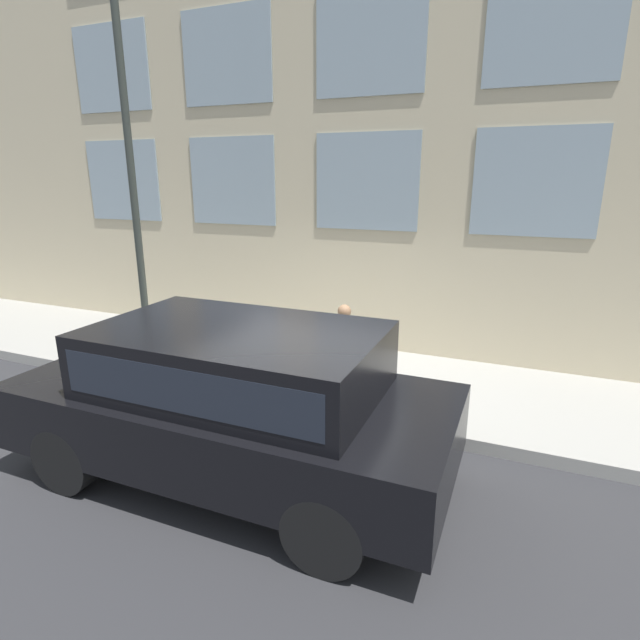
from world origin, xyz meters
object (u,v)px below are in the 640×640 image
object	(u,v)px
fire_hydrant	(296,361)
parked_truck_black_near	(234,393)
street_lamp	(125,109)
person	(344,337)

from	to	relation	value
fire_hydrant	parked_truck_black_near	size ratio (longest dim) A/B	0.17
parked_truck_black_near	street_lamp	xyz separation A→B (m)	(2.32, 3.21, 3.17)
fire_hydrant	parked_truck_black_near	bearing A→B (deg)	-172.84
person	street_lamp	size ratio (longest dim) A/B	0.19
street_lamp	person	bearing A→B (deg)	-87.57
parked_truck_black_near	fire_hydrant	bearing A→B (deg)	7.16
parked_truck_black_near	street_lamp	distance (m)	5.07
fire_hydrant	person	size ratio (longest dim) A/B	0.65
person	parked_truck_black_near	world-z (taller)	parked_truck_black_near
person	parked_truck_black_near	xyz separation A→B (m)	(-2.47, 0.34, 0.08)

